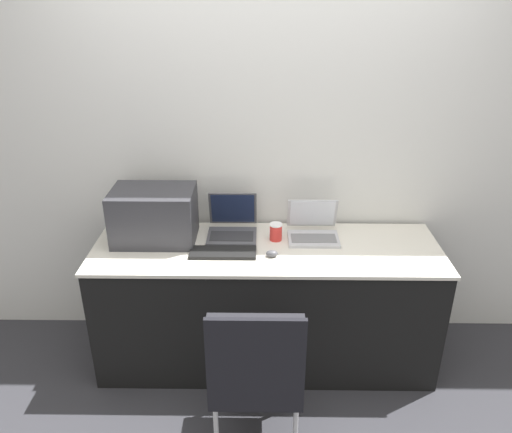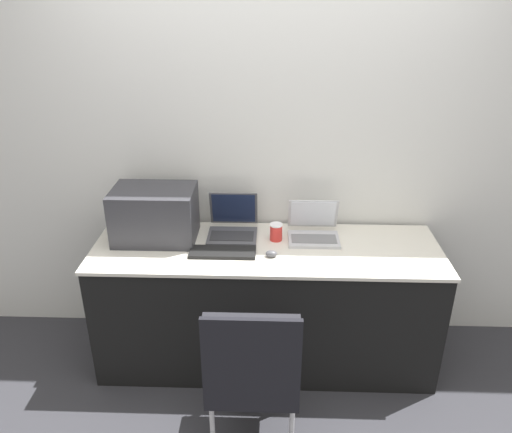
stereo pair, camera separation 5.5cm
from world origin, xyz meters
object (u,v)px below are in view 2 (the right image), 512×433
object	(u,v)px
laptop_right	(313,230)
mouse	(271,254)
printer	(155,212)
laptop_left	(233,226)
external_keyboard	(223,252)
chair	(252,369)
coffee_cup	(276,232)

from	to	relation	value
laptop_right	mouse	size ratio (longest dim) A/B	4.58
printer	laptop_left	size ratio (longest dim) A/B	1.62
laptop_left	external_keyboard	distance (m)	0.26
chair	laptop_left	bearing A→B (deg)	99.65
laptop_right	mouse	xyz separation A→B (m)	(-0.25, -0.25, -0.03)
printer	external_keyboard	bearing A→B (deg)	-23.23
mouse	laptop_left	bearing A→B (deg)	130.92
laptop_right	chair	bearing A→B (deg)	-110.54
laptop_left	external_keyboard	bearing A→B (deg)	-98.91
laptop_right	coffee_cup	size ratio (longest dim) A/B	2.89
coffee_cup	chair	xyz separation A→B (m)	(-0.11, -0.84, -0.29)
mouse	external_keyboard	bearing A→B (deg)	175.21
laptop_left	laptop_right	xyz separation A→B (m)	(0.48, -0.03, -0.00)
coffee_cup	mouse	world-z (taller)	coffee_cup
laptop_left	coffee_cup	size ratio (longest dim) A/B	2.84
external_keyboard	mouse	world-z (taller)	mouse
chair	mouse	bearing A→B (deg)	82.73
external_keyboard	coffee_cup	xyz separation A→B (m)	(0.30, 0.18, 0.04)
printer	mouse	size ratio (longest dim) A/B	7.28
laptop_left	laptop_right	distance (m)	0.49
laptop_left	coffee_cup	bearing A→B (deg)	-14.73
chair	external_keyboard	bearing A→B (deg)	106.35
laptop_right	external_keyboard	world-z (taller)	laptop_right
printer	external_keyboard	world-z (taller)	printer
printer	laptop_left	xyz separation A→B (m)	(0.45, 0.07, -0.12)
printer	coffee_cup	world-z (taller)	printer
external_keyboard	chair	distance (m)	0.73
laptop_left	coffee_cup	distance (m)	0.27
external_keyboard	mouse	xyz separation A→B (m)	(0.27, -0.02, 0.01)
laptop_right	coffee_cup	distance (m)	0.23
laptop_left	chair	distance (m)	0.96
printer	coffee_cup	xyz separation A→B (m)	(0.71, 0.00, -0.12)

